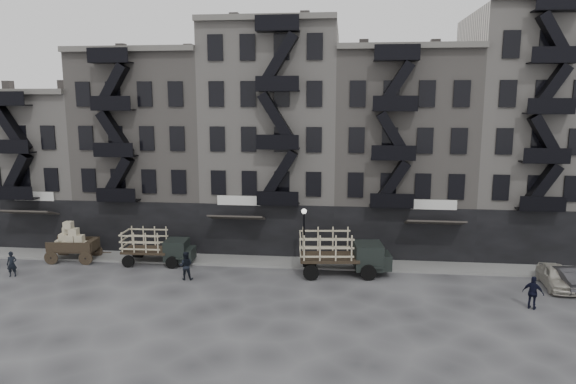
# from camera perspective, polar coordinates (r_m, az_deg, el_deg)

# --- Properties ---
(ground) EXTENTS (140.00, 140.00, 0.00)m
(ground) POSITION_cam_1_polar(r_m,az_deg,el_deg) (34.00, -3.71, -9.74)
(ground) COLOR #38383A
(ground) RESTS_ON ground
(sidewalk) EXTENTS (55.00, 2.50, 0.15)m
(sidewalk) POSITION_cam_1_polar(r_m,az_deg,el_deg) (37.47, -2.72, -7.70)
(sidewalk) COLOR slate
(sidewalk) RESTS_ON ground
(building_west) EXTENTS (10.00, 11.35, 13.20)m
(building_west) POSITION_cam_1_polar(r_m,az_deg,el_deg) (48.93, -25.42, 2.65)
(building_west) COLOR #9D9790
(building_west) RESTS_ON ground
(building_midwest) EXTENTS (10.00, 11.35, 16.20)m
(building_midwest) POSITION_cam_1_polar(r_m,az_deg,el_deg) (44.35, -14.46, 4.59)
(building_midwest) COLOR slate
(building_midwest) RESTS_ON ground
(building_center) EXTENTS (10.00, 11.35, 18.20)m
(building_center) POSITION_cam_1_polar(r_m,az_deg,el_deg) (41.80, -1.52, 5.96)
(building_center) COLOR #9D9790
(building_center) RESTS_ON ground
(building_mideast) EXTENTS (10.00, 11.35, 16.20)m
(building_mideast) POSITION_cam_1_polar(r_m,az_deg,el_deg) (41.73, 12.26, 4.35)
(building_mideast) COLOR slate
(building_mideast) RESTS_ON ground
(building_east) EXTENTS (10.00, 11.35, 19.20)m
(building_east) POSITION_cam_1_polar(r_m,az_deg,el_deg) (43.81, 25.53, 5.83)
(building_east) COLOR #9D9790
(building_east) RESTS_ON ground
(lamp_post) EXTENTS (0.36, 0.36, 4.28)m
(lamp_post) POSITION_cam_1_polar(r_m,az_deg,el_deg) (35.28, 1.78, -4.25)
(lamp_post) COLOR black
(lamp_post) RESTS_ON ground
(wagon) EXTENTS (3.61, 2.09, 2.96)m
(wagon) POSITION_cam_1_polar(r_m,az_deg,el_deg) (40.48, -22.91, -4.77)
(wagon) COLOR black
(wagon) RESTS_ON ground
(stake_truck_west) EXTENTS (5.07, 2.22, 2.51)m
(stake_truck_west) POSITION_cam_1_polar(r_m,az_deg,el_deg) (37.91, -14.42, -5.66)
(stake_truck_west) COLOR black
(stake_truck_west) RESTS_ON ground
(stake_truck_east) EXTENTS (6.20, 3.02, 3.01)m
(stake_truck_east) POSITION_cam_1_polar(r_m,az_deg,el_deg) (34.64, 5.99, -6.40)
(stake_truck_east) COLOR black
(stake_truck_east) RESTS_ON ground
(car_east) EXTENTS (1.96, 4.21, 1.39)m
(car_east) POSITION_cam_1_polar(r_m,az_deg,el_deg) (36.55, 27.68, -8.33)
(car_east) COLOR #B1AC9F
(car_east) RESTS_ON ground
(car_far) EXTENTS (1.96, 4.31, 1.37)m
(car_far) POSITION_cam_1_polar(r_m,az_deg,el_deg) (36.83, 28.35, -8.27)
(car_far) COLOR #29292C
(car_far) RESTS_ON ground
(pedestrian_west) EXTENTS (0.72, 0.60, 1.70)m
(pedestrian_west) POSITION_cam_1_polar(r_m,az_deg,el_deg) (38.92, -28.34, -7.07)
(pedestrian_west) COLOR black
(pedestrian_west) RESTS_ON ground
(pedestrian_mid) EXTENTS (0.99, 0.81, 1.87)m
(pedestrian_mid) POSITION_cam_1_polar(r_m,az_deg,el_deg) (34.40, -11.30, -8.03)
(pedestrian_mid) COLOR black
(pedestrian_mid) RESTS_ON ground
(policeman) EXTENTS (1.19, 0.96, 1.90)m
(policeman) POSITION_cam_1_polar(r_m,az_deg,el_deg) (32.26, 25.58, -10.07)
(policeman) COLOR black
(policeman) RESTS_ON ground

